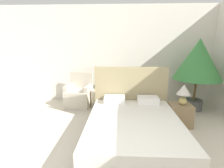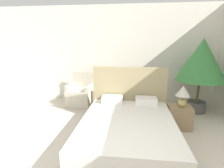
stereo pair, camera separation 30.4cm
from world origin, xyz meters
The scene contains 8 objects.
wall_back centered at (0.00, 3.88, 1.45)m, with size 10.00×0.06×2.90m.
bed centered at (0.28, 1.36, 0.29)m, with size 1.66×2.16×1.29m.
armchair_near_window_left centered at (-1.15, 3.27, 0.30)m, with size 0.77×0.71×0.97m.
armchair_near_window_right centered at (-0.10, 3.27, 0.30)m, with size 0.71×0.64×0.97m.
potted_palm centered at (2.07, 3.13, 1.35)m, with size 1.24×1.24×1.93m.
nightstand centered at (1.37, 2.13, 0.25)m, with size 0.48×0.40×0.50m.
table_lamp centered at (1.40, 2.11, 0.78)m, with size 0.30×0.30×0.45m.
side_table centered at (-0.63, 3.26, 0.24)m, with size 0.37×0.37×0.49m.
Camera 2 is at (0.34, -1.53, 1.81)m, focal length 28.00 mm.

